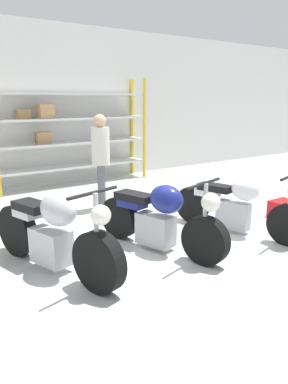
# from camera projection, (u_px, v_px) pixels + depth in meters

# --- Properties ---
(ground_plane) EXTENTS (30.00, 30.00, 0.00)m
(ground_plane) POSITION_uv_depth(u_px,v_px,m) (161.00, 249.00, 4.99)
(ground_plane) COLOR silver
(back_wall) EXTENTS (30.00, 0.08, 3.60)m
(back_wall) POSITION_uv_depth(u_px,v_px,m) (34.00, 106.00, 8.28)
(back_wall) COLOR silver
(back_wall) RESTS_ON ground_plane
(shelving_rack) EXTENTS (3.66, 0.63, 2.43)m
(shelving_rack) POSITION_uv_depth(u_px,v_px,m) (70.00, 130.00, 8.49)
(shelving_rack) COLOR gold
(shelving_rack) RESTS_ON ground_plane
(motorcycle_silver) EXTENTS (0.86, 2.11, 1.07)m
(motorcycle_silver) POSITION_uv_depth(u_px,v_px,m) (54.00, 234.00, 4.23)
(motorcycle_silver) COLOR black
(motorcycle_silver) RESTS_ON ground_plane
(motorcycle_blue) EXTENTS (0.85, 1.98, 1.01)m
(motorcycle_blue) POSITION_uv_depth(u_px,v_px,m) (159.00, 218.00, 4.86)
(motorcycle_blue) COLOR black
(motorcycle_blue) RESTS_ON ground_plane
(motorcycle_white) EXTENTS (0.79, 2.09, 0.97)m
(motorcycle_white) POSITION_uv_depth(u_px,v_px,m) (238.00, 205.00, 5.48)
(motorcycle_white) COLOR black
(motorcycle_white) RESTS_ON ground_plane
(person_browsing) EXTENTS (0.42, 0.42, 1.69)m
(person_browsing) POSITION_uv_depth(u_px,v_px,m) (101.00, 155.00, 6.56)
(person_browsing) COLOR #595960
(person_browsing) RESTS_ON ground_plane
(toolbox) EXTENTS (0.44, 0.26, 0.28)m
(toolbox) POSITION_uv_depth(u_px,v_px,m) (281.00, 208.00, 6.35)
(toolbox) COLOR red
(toolbox) RESTS_ON ground_plane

